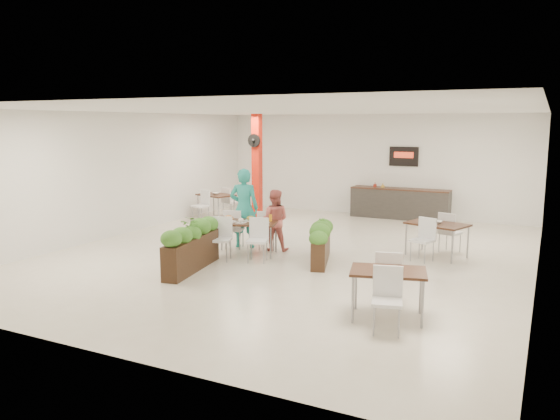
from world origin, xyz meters
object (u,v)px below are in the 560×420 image
Objects in this scene: red_column at (257,165)px; planter_right at (321,239)px; service_counter at (400,203)px; diner_woman at (274,220)px; side_table_c at (388,279)px; main_table at (245,227)px; side_table_a at (216,198)px; planter_left at (192,244)px; side_table_b at (437,228)px; diner_man at (244,208)px.

planter_right is at bearing -47.42° from red_column.
diner_woman is (-1.52, -5.55, 0.22)m from service_counter.
main_table is at bearing 132.70° from side_table_c.
red_column is at bearing 47.87° from side_table_a.
service_counter is at bearing 88.59° from planter_right.
red_column reaches higher than planter_left.
main_table is (2.07, -4.34, -1.01)m from red_column.
diner_woman is at bearing 123.41° from side_table_c.
side_table_b is at bearing 23.93° from main_table.
red_column is at bearing -155.00° from service_counter.
red_column reaches higher than diner_man.
service_counter is 4.89m from side_table_b.
planter_right reaches higher than side_table_b.
red_column is 1.70× the size of diner_man.
diner_man is at bearing -17.38° from diner_woman.
diner_woman reaches higher than side_table_b.
diner_man is 1.32× the size of diner_woman.
red_column is 1.63m from side_table_a.
side_table_c is at bearing -51.09° from planter_right.
planter_left is at bearing 152.89° from side_table_c.
service_counter is 6.50m from main_table.
side_table_a is (-2.87, 5.30, 0.09)m from planter_left.
red_column reaches higher than side_table_a.
planter_left is at bearing -139.85° from planter_right.
red_column is at bearing -82.88° from diner_man.
planter_left is at bearing 75.05° from diner_man.
main_table is 1.02× the size of diner_man.
diner_woman is (0.41, 0.66, 0.08)m from main_table.
side_table_a and side_table_c have the same top height.
red_column is 1.91× the size of side_table_a.
side_table_c is (4.26, -0.95, 0.09)m from planter_left.
service_counter is at bearing -122.71° from diner_woman.
side_table_c is at bearing -12.61° from planter_left.
service_counter reaches higher than diner_woman.
diner_man is at bearing 120.81° from main_table.
side_table_c is (3.56, -3.21, -0.09)m from diner_woman.
service_counter is 5.68m from side_table_a.
diner_man is 5.42m from side_table_c.
red_column is 6.30m from planter_left.
planter_right is at bearing -18.07° from side_table_a.
planter_left is at bearing -73.38° from red_column.
diner_man is at bearing -147.15° from side_table_b.
side_table_c is (2.18, -2.70, 0.13)m from planter_right.
side_table_c is (2.03, -8.76, 0.13)m from service_counter.
diner_man reaches higher than diner_woman.
service_counter is at bearing 43.74° from side_table_a.
diner_woman is 0.68× the size of planter_left.
side_table_c is at bearing 120.53° from diner_woman.
side_table_b is at bearing 176.63° from diner_man.
side_table_b and side_table_c have the same top height.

